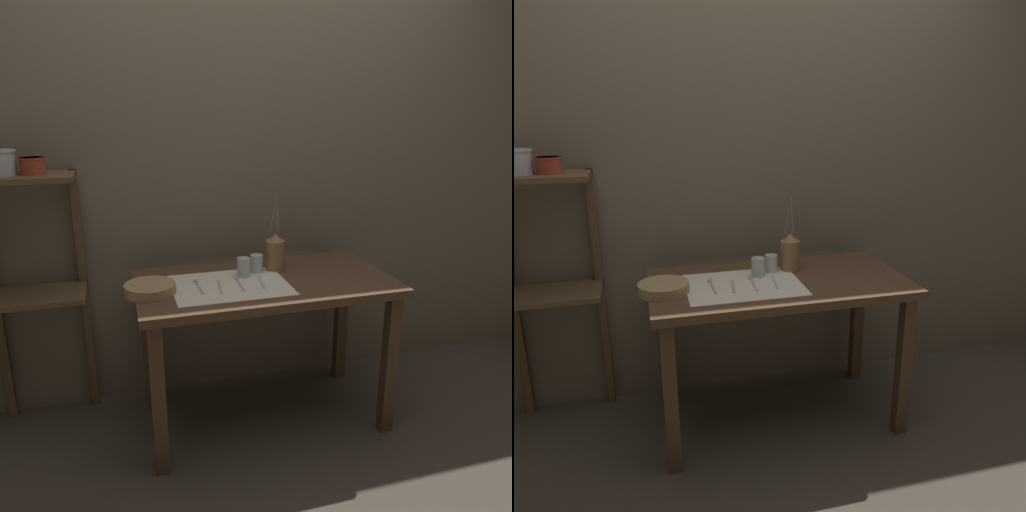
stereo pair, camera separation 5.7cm
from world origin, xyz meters
TOP-DOWN VIEW (x-y plane):
  - ground_plane at (0.00, 0.00)m, footprint 12.00×12.00m
  - stone_wall_back at (0.00, 0.44)m, footprint 7.00×0.06m
  - wooden_table at (0.00, 0.00)m, footprint 1.22×0.66m
  - wooden_shelf_unit at (-1.05, 0.29)m, footprint 0.45×0.29m
  - linen_cloth at (-0.18, -0.04)m, footprint 0.53×0.41m
  - pitcher_with_flowers at (0.09, 0.12)m, footprint 0.10×0.10m
  - wooden_bowl at (-0.54, -0.04)m, footprint 0.23×0.23m
  - glass_tumbler_near at (-0.08, 0.06)m, footprint 0.06×0.06m
  - glass_tumbler_far at (-0.01, 0.11)m, footprint 0.06×0.06m
  - spoon_inner at (-0.32, 0.01)m, footprint 0.02×0.18m
  - fork_inner at (-0.23, -0.05)m, footprint 0.03×0.16m
  - spoon_outer at (-0.13, -0.00)m, footprint 0.02×0.18m
  - knife_center at (-0.03, -0.05)m, footprint 0.03×0.16m
  - metal_pot_small at (-0.99, 0.24)m, footprint 0.11×0.11m

SIDE VIEW (x-z plane):
  - ground_plane at x=0.00m, z-range 0.00..0.00m
  - wooden_table at x=0.00m, z-range 0.27..1.03m
  - linen_cloth at x=-0.18m, z-range 0.76..0.76m
  - fork_inner at x=-0.23m, z-range 0.76..0.77m
  - knife_center at x=-0.03m, z-range 0.76..0.77m
  - spoon_inner at x=-0.32m, z-range 0.76..0.78m
  - spoon_outer at x=-0.13m, z-range 0.76..0.78m
  - wooden_bowl at x=-0.54m, z-range 0.76..0.81m
  - glass_tumbler_far at x=-0.01m, z-range 0.76..0.85m
  - glass_tumbler_near at x=-0.08m, z-range 0.76..0.85m
  - pitcher_with_flowers at x=0.09m, z-range 0.66..1.03m
  - wooden_shelf_unit at x=-1.05m, z-range 0.23..1.49m
  - stone_wall_back at x=0.00m, z-range 0.00..2.40m
  - metal_pot_small at x=-0.99m, z-range 1.27..1.35m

